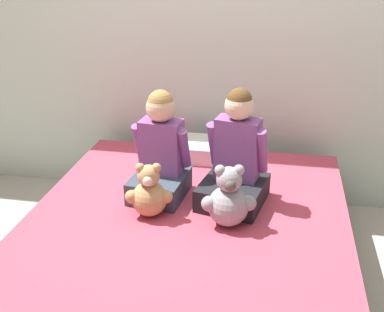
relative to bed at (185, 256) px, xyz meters
The scene contains 8 objects.
ground_plane 0.21m from the bed, ahead, with size 14.00×14.00×0.00m, color #B2A899.
wall_behind_bed 1.54m from the bed, 90.00° to the left, with size 8.00×0.06×2.50m.
bed is the anchor object (origin of this frame).
child_on_left 0.56m from the bed, 124.84° to the left, with size 0.32×0.36×0.60m.
child_on_right 0.57m from the bed, 50.93° to the left, with size 0.39×0.42×0.63m.
teddy_bear_held_by_left_child 0.39m from the bed, 169.78° to the left, with size 0.24×0.18×0.29m.
teddy_bear_held_by_right_child 0.41m from the bed, ahead, with size 0.27×0.20×0.33m.
pillow_at_headboard 0.86m from the bed, 90.00° to the left, with size 0.44×0.30×0.11m.
Camera 1 is at (0.42, -2.06, 1.71)m, focal length 45.00 mm.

